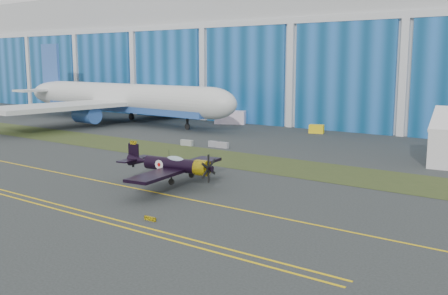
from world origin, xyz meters
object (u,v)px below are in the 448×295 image
Objects in this scene: warbird at (172,164)px; shipping_container at (230,117)px; jetliner at (123,67)px; tug at (316,129)px.

warbird reaches higher than shipping_container.
jetliner reaches higher than shipping_container.
jetliner is at bearing -173.42° from shipping_container.
tug is (-6.85, 46.20, -1.53)m from warbird.
shipping_container is at bearing 155.63° from tug.
warbird is at bearing -83.81° from shipping_container.
warbird is 0.22× the size of jetliner.
jetliner is 43.14m from tug.
shipping_container is 2.40× the size of tug.
jetliner is 26.98× the size of tug.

